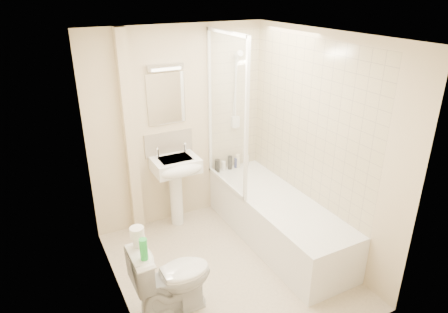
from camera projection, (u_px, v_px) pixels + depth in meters
floor at (228, 268)px, 4.27m from camera, size 2.50×2.50×0.00m
wall_back at (179, 128)px, 4.80m from camera, size 2.20×0.02×2.40m
wall_left at (112, 192)px, 3.32m from camera, size 0.02×2.50×2.40m
wall_right at (319, 146)px, 4.26m from camera, size 0.02×2.50×2.40m
ceiling at (229, 35)px, 3.31m from camera, size 2.20×2.50×0.02m
tile_back at (234, 102)px, 5.03m from camera, size 0.70×0.01×1.75m
tile_right at (308, 121)px, 4.33m from camera, size 0.01×2.10×1.75m
pipe_boxing at (130, 138)px, 4.49m from camera, size 0.12×0.12×2.40m
splashback at (169, 143)px, 4.80m from camera, size 0.60×0.02×0.30m
mirror at (166, 99)px, 4.58m from camera, size 0.46×0.01×0.60m
strip_light at (165, 67)px, 4.41m from camera, size 0.42×0.07×0.07m
bathtub at (277, 218)px, 4.63m from camera, size 0.70×2.10×0.55m
shower_screen at (226, 113)px, 4.51m from camera, size 0.04×0.92×1.80m
shower_fixture at (236, 94)px, 4.94m from camera, size 0.10×0.16×0.99m
pedestal_sink at (177, 173)px, 4.74m from camera, size 0.54×0.49×1.03m
bottle_black_a at (217, 166)px, 5.15m from camera, size 0.07×0.07×0.17m
bottle_white_a at (223, 166)px, 5.20m from camera, size 0.06×0.06×0.13m
bottle_black_b at (230, 163)px, 5.23m from camera, size 0.06×0.06×0.18m
bottle_blue at (236, 163)px, 5.28m from camera, size 0.04×0.04×0.14m
bottle_cream at (238, 161)px, 5.28m from camera, size 0.06×0.06×0.18m
bottle_white_b at (247, 160)px, 5.35m from camera, size 0.06×0.06×0.14m
toilet at (172, 277)px, 3.59m from camera, size 0.42×0.72×0.73m
toilet_roll_lower at (139, 241)px, 3.40m from camera, size 0.11×0.11×0.09m
toilet_roll_upper at (137, 232)px, 3.36m from camera, size 0.12×0.12×0.09m
green_bottle at (144, 249)px, 3.21m from camera, size 0.06×0.06×0.19m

